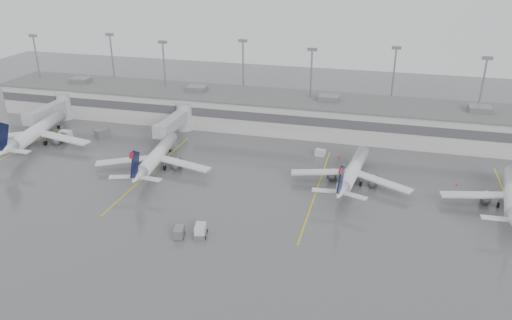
% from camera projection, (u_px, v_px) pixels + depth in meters
% --- Properties ---
extents(ground, '(260.00, 260.00, 0.00)m').
position_uv_depth(ground, '(185.00, 243.00, 79.43)').
color(ground, '#4E4E51').
rests_on(ground, ground).
extents(terminal, '(152.00, 17.00, 9.45)m').
position_uv_depth(terminal, '(270.00, 111.00, 129.27)').
color(terminal, '#B0B0AA').
rests_on(terminal, ground).
extents(light_masts, '(142.40, 8.00, 20.60)m').
position_uv_depth(light_masts, '(276.00, 76.00, 131.30)').
color(light_masts, gray).
rests_on(light_masts, ground).
extents(jet_bridge_left, '(4.00, 17.20, 7.00)m').
position_uv_depth(jet_bridge_left, '(55.00, 109.00, 131.72)').
color(jet_bridge_left, '#949799').
rests_on(jet_bridge_left, ground).
extents(jet_bridge_right, '(4.00, 17.20, 7.00)m').
position_uv_depth(jet_bridge_right, '(178.00, 120.00, 123.38)').
color(jet_bridge_right, '#949799').
rests_on(jet_bridge_right, ground).
extents(stand_markings, '(105.25, 40.00, 0.01)m').
position_uv_depth(stand_markings, '(231.00, 180.00, 100.74)').
color(stand_markings, yellow).
rests_on(stand_markings, ground).
extents(jet_far_left, '(28.15, 31.82, 10.36)m').
position_uv_depth(jet_far_left, '(36.00, 131.00, 117.83)').
color(jet_far_left, silver).
rests_on(jet_far_left, ground).
extents(jet_mid_left, '(24.69, 27.82, 9.02)m').
position_uv_depth(jet_mid_left, '(156.00, 156.00, 104.86)').
color(jet_mid_left, silver).
rests_on(jet_mid_left, ground).
extents(jet_mid_right, '(23.89, 26.92, 8.72)m').
position_uv_depth(jet_mid_right, '(352.00, 171.00, 98.21)').
color(jet_mid_right, silver).
rests_on(jet_mid_right, ground).
extents(jet_far_right, '(23.81, 26.89, 8.74)m').
position_uv_depth(jet_far_right, '(512.00, 195.00, 88.82)').
color(jet_far_right, silver).
rests_on(jet_far_right, ground).
extents(baggage_tug, '(2.53, 3.38, 1.96)m').
position_uv_depth(baggage_tug, '(200.00, 232.00, 81.03)').
color(baggage_tug, silver).
rests_on(baggage_tug, ground).
extents(baggage_cart, '(2.00, 2.85, 1.67)m').
position_uv_depth(baggage_cart, '(179.00, 232.00, 80.69)').
color(baggage_cart, slate).
rests_on(baggage_cart, ground).
extents(gse_uld_a, '(2.74, 1.84, 1.93)m').
position_uv_depth(gse_uld_a, '(65.00, 134.00, 122.45)').
color(gse_uld_a, silver).
rests_on(gse_uld_a, ground).
extents(gse_uld_b, '(2.89, 2.35, 1.77)m').
position_uv_depth(gse_uld_b, '(171.00, 139.00, 119.93)').
color(gse_uld_b, silver).
rests_on(gse_uld_b, ground).
extents(gse_uld_c, '(2.40, 1.87, 1.50)m').
position_uv_depth(gse_uld_c, '(320.00, 153.00, 112.14)').
color(gse_uld_c, silver).
rests_on(gse_uld_c, ground).
extents(gse_loader, '(3.33, 3.97, 2.12)m').
position_uv_depth(gse_loader, '(102.00, 133.00, 122.89)').
color(gse_loader, slate).
rests_on(gse_loader, ground).
extents(cone_a, '(0.38, 0.38, 0.61)m').
position_uv_depth(cone_a, '(39.00, 126.00, 129.93)').
color(cone_a, '#E93504').
rests_on(cone_a, ground).
extents(cone_b, '(0.45, 0.45, 0.71)m').
position_uv_depth(cone_b, '(162.00, 140.00, 120.75)').
color(cone_b, '#E93504').
rests_on(cone_b, ground).
extents(cone_c, '(0.46, 0.46, 0.73)m').
position_uv_depth(cone_c, '(339.00, 157.00, 111.03)').
color(cone_c, '#E93504').
rests_on(cone_c, ground).
extents(cone_d, '(0.39, 0.39, 0.61)m').
position_uv_depth(cone_d, '(457.00, 184.00, 98.29)').
color(cone_d, '#E93504').
rests_on(cone_d, ground).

